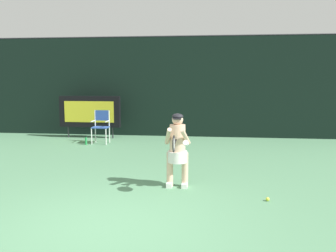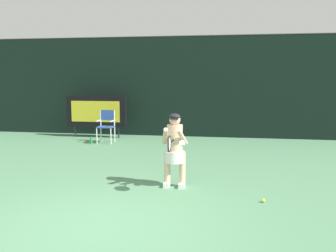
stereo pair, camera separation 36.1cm
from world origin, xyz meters
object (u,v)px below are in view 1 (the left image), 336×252
at_px(scoreboard, 90,112).
at_px(tennis_ball_loose, 268,199).
at_px(tennis_racket, 174,144).
at_px(umpire_chair, 101,125).
at_px(water_bottle, 86,141).
at_px(tennis_player, 177,147).

height_order(scoreboard, tennis_ball_loose, scoreboard).
bearing_deg(tennis_ball_loose, tennis_racket, 175.03).
relative_size(scoreboard, tennis_ball_loose, 32.35).
relative_size(scoreboard, umpire_chair, 2.04).
relative_size(scoreboard, tennis_racket, 3.65).
bearing_deg(water_bottle, tennis_player, -51.38).
bearing_deg(scoreboard, tennis_ball_loose, -49.55).
relative_size(tennis_racket, tennis_ball_loose, 8.85).
relative_size(umpire_chair, water_bottle, 4.08).
distance_m(scoreboard, tennis_racket, 7.13).
distance_m(tennis_player, tennis_racket, 0.57).
xyz_separation_m(umpire_chair, tennis_player, (2.97, -4.56, 0.17)).
bearing_deg(scoreboard, umpire_chair, -54.80).
distance_m(scoreboard, water_bottle, 1.61).
xyz_separation_m(scoreboard, tennis_ball_loose, (5.34, -6.26, -0.91)).
bearing_deg(tennis_racket, tennis_player, 91.61).
bearing_deg(scoreboard, tennis_player, -56.56).
bearing_deg(tennis_ball_loose, umpire_chair, 131.38).
bearing_deg(umpire_chair, tennis_ball_loose, -48.62).
bearing_deg(water_bottle, tennis_ball_loose, -44.30).
xyz_separation_m(tennis_racket, tennis_ball_loose, (1.67, -0.15, -0.93)).
bearing_deg(water_bottle, tennis_racket, -54.79).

